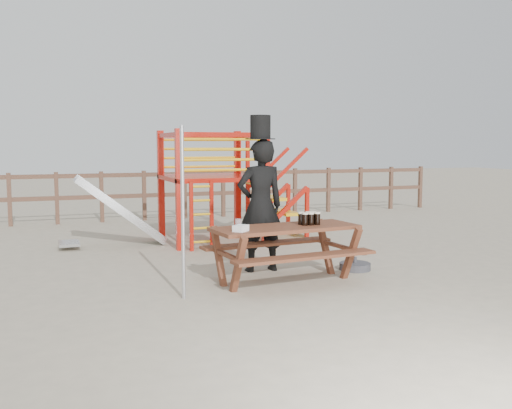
% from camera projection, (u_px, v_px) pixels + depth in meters
% --- Properties ---
extents(ground, '(60.00, 60.00, 0.00)m').
position_uv_depth(ground, '(273.00, 284.00, 7.49)').
color(ground, tan).
rests_on(ground, ground).
extents(back_fence, '(15.09, 0.09, 1.20)m').
position_uv_depth(back_fence, '(165.00, 189.00, 13.93)').
color(back_fence, brown).
rests_on(back_fence, ground).
extents(playground_fort, '(4.71, 1.84, 2.10)m').
position_uv_depth(playground_fort, '(208.00, 185.00, 10.76)').
color(playground_fort, '#B4170C').
rests_on(playground_fort, ground).
extents(picnic_table, '(2.05, 1.50, 0.75)m').
position_uv_depth(picnic_table, '(285.00, 247.00, 7.55)').
color(picnic_table, brown).
rests_on(picnic_table, ground).
extents(man_with_hat, '(0.70, 0.46, 2.24)m').
position_uv_depth(man_with_hat, '(260.00, 202.00, 8.17)').
color(man_with_hat, black).
rests_on(man_with_hat, ground).
extents(metal_pole, '(0.04, 0.04, 2.04)m').
position_uv_depth(metal_pole, '(183.00, 213.00, 6.67)').
color(metal_pole, '#B2B2B7').
rests_on(metal_pole, ground).
extents(parasol_base, '(0.45, 0.45, 0.19)m').
position_uv_depth(parasol_base, '(355.00, 266.00, 8.33)').
color(parasol_base, '#3A3A3F').
rests_on(parasol_base, ground).
extents(paper_bag, '(0.23, 0.22, 0.08)m').
position_uv_depth(paper_bag, '(241.00, 228.00, 7.06)').
color(paper_bag, white).
rests_on(paper_bag, picnic_table).
extents(stout_pints, '(0.28, 0.18, 0.17)m').
position_uv_depth(stout_pints, '(309.00, 218.00, 7.65)').
color(stout_pints, black).
rests_on(stout_pints, picnic_table).
extents(empty_glasses, '(0.08, 0.08, 0.15)m').
position_uv_depth(empty_glasses, '(238.00, 225.00, 7.12)').
color(empty_glasses, silver).
rests_on(empty_glasses, picnic_table).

